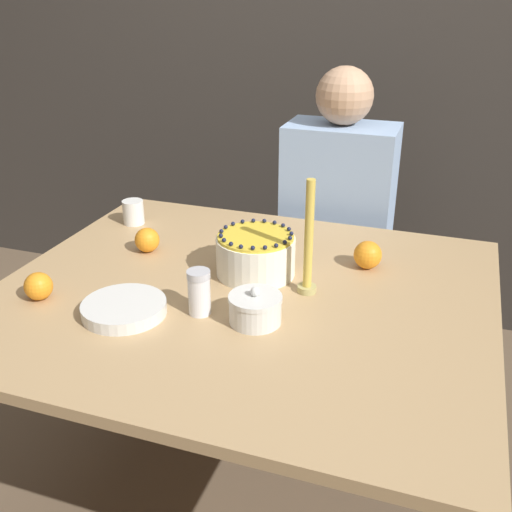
# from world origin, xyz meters

# --- Properties ---
(ground_plane) EXTENTS (12.00, 12.00, 0.00)m
(ground_plane) POSITION_xyz_m (0.00, 0.00, 0.00)
(ground_plane) COLOR brown
(wall_behind) EXTENTS (8.00, 0.05, 2.60)m
(wall_behind) POSITION_xyz_m (0.00, 1.40, 1.30)
(wall_behind) COLOR #38332D
(wall_behind) RESTS_ON ground_plane
(dining_table) EXTENTS (1.32, 1.14, 0.76)m
(dining_table) POSITION_xyz_m (0.00, 0.00, 0.66)
(dining_table) COLOR tan
(dining_table) RESTS_ON ground_plane
(cake) EXTENTS (0.22, 0.22, 0.13)m
(cake) POSITION_xyz_m (0.00, 0.11, 0.82)
(cake) COLOR white
(cake) RESTS_ON dining_table
(sugar_bowl) EXTENTS (0.13, 0.13, 0.10)m
(sugar_bowl) POSITION_xyz_m (0.09, -0.14, 0.80)
(sugar_bowl) COLOR silver
(sugar_bowl) RESTS_ON dining_table
(sugar_shaker) EXTENTS (0.06, 0.06, 0.12)m
(sugar_shaker) POSITION_xyz_m (-0.06, -0.15, 0.82)
(sugar_shaker) COLOR white
(sugar_shaker) RESTS_ON dining_table
(plate_stack) EXTENTS (0.21, 0.21, 0.03)m
(plate_stack) POSITION_xyz_m (-0.24, -0.21, 0.78)
(plate_stack) COLOR silver
(plate_stack) RESTS_ON dining_table
(candle) EXTENTS (0.05, 0.05, 0.32)m
(candle) POSITION_xyz_m (0.17, 0.05, 0.89)
(candle) COLOR tan
(candle) RESTS_ON dining_table
(cup) EXTENTS (0.07, 0.07, 0.08)m
(cup) POSITION_xyz_m (-0.52, 0.34, 0.80)
(cup) COLOR white
(cup) RESTS_ON dining_table
(orange_fruit_0) EXTENTS (0.08, 0.08, 0.08)m
(orange_fruit_0) POSITION_xyz_m (0.29, 0.25, 0.80)
(orange_fruit_0) COLOR orange
(orange_fruit_0) RESTS_ON dining_table
(orange_fruit_1) EXTENTS (0.07, 0.07, 0.07)m
(orange_fruit_1) POSITION_xyz_m (-0.49, -0.22, 0.80)
(orange_fruit_1) COLOR orange
(orange_fruit_1) RESTS_ON dining_table
(orange_fruit_2) EXTENTS (0.08, 0.08, 0.08)m
(orange_fruit_2) POSITION_xyz_m (-0.37, 0.15, 0.80)
(orange_fruit_2) COLOR orange
(orange_fruit_2) RESTS_ON dining_table
(person_man_blue_shirt) EXTENTS (0.40, 0.34, 1.26)m
(person_man_blue_shirt) POSITION_xyz_m (0.10, 0.77, 0.55)
(person_man_blue_shirt) COLOR #473D33
(person_man_blue_shirt) RESTS_ON ground_plane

